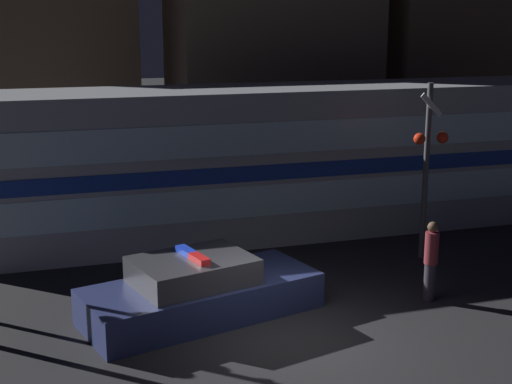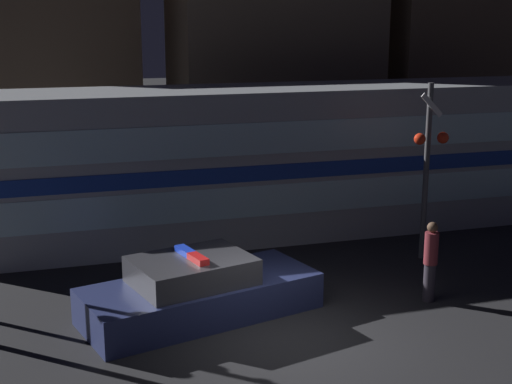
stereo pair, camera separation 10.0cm
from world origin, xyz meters
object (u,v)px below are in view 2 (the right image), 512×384
Objects in this scene: police_car at (199,292)px; crossing_signal_near at (428,159)px; pedestrian at (430,261)px; train at (295,159)px.

crossing_signal_near reaches higher than police_car.
crossing_signal_near is (1.24, 2.41, 1.57)m from pedestrian.
crossing_signal_near is at bearing 62.68° from pedestrian.
train reaches higher than police_car.
pedestrian is 3.13m from crossing_signal_near.
pedestrian reaches higher than police_car.
train is 3.94× the size of crossing_signal_near.
police_car is 2.90× the size of pedestrian.
train is 3.41× the size of police_car.
pedestrian is at bearing -22.11° from police_car.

